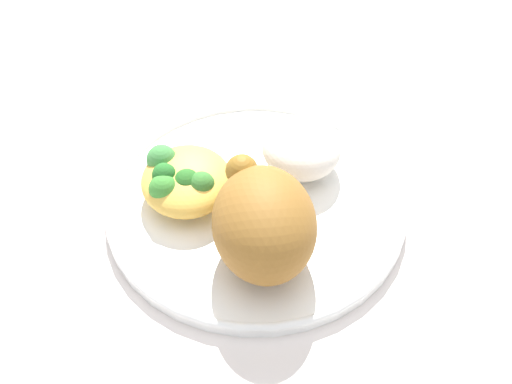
% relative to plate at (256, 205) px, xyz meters
% --- Properties ---
extents(ground_plane, '(2.00, 2.00, 0.00)m').
position_rel_plate_xyz_m(ground_plane, '(0.00, 0.00, -0.01)').
color(ground_plane, silver).
extents(plate, '(0.28, 0.28, 0.01)m').
position_rel_plate_xyz_m(plate, '(0.00, 0.00, 0.00)').
color(plate, white).
rests_on(plate, ground_plane).
extents(roasted_chicken, '(0.12, 0.09, 0.08)m').
position_rel_plate_xyz_m(roasted_chicken, '(-0.06, 0.00, 0.05)').
color(roasted_chicken, '#905F26').
rests_on(roasted_chicken, plate).
extents(rice_pile, '(0.08, 0.07, 0.04)m').
position_rel_plate_xyz_m(rice_pile, '(0.04, -0.05, 0.03)').
color(rice_pile, silver).
rests_on(rice_pile, plate).
extents(mac_cheese_with_broccoli, '(0.09, 0.08, 0.04)m').
position_rel_plate_xyz_m(mac_cheese_with_broccoli, '(0.01, 0.06, 0.03)').
color(mac_cheese_with_broccoli, '#EFB849').
rests_on(mac_cheese_with_broccoli, plate).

